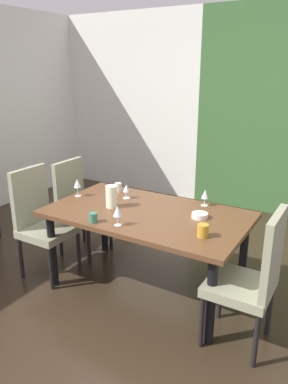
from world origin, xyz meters
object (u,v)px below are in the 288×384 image
object	(u,v)px
serving_bowl_near_shelf	(200,215)
cup_west	(203,231)
chair_right_near	(253,276)
wine_glass_north	(77,184)
cup_front	(118,188)
pitcher_near_window	(112,196)
dining_table	(147,221)
wine_glass_left	(205,195)
wine_glass_right	(126,189)
wine_glass_east	(118,212)
chair_left_near	(41,219)
chair_left_far	(78,203)
cup_south	(93,218)

from	to	relation	value
serving_bowl_near_shelf	cup_west	xyz separation A→B (m)	(0.16, -0.32, 0.03)
chair_right_near	wine_glass_north	distance (m)	1.82
cup_front	chair_right_near	bearing A→B (deg)	-21.21
pitcher_near_window	dining_table	bearing A→B (deg)	9.44
wine_glass_left	wine_glass_right	bearing A→B (deg)	-165.03
cup_west	chair_right_near	bearing A→B (deg)	-7.54
wine_glass_east	serving_bowl_near_shelf	distance (m)	0.68
chair_left_near	wine_glass_right	world-z (taller)	chair_left_near
serving_bowl_near_shelf	chair_right_near	bearing A→B (deg)	-34.10
chair_left_far	chair_left_near	size ratio (longest dim) A/B	0.96
chair_left_near	chair_right_near	world-z (taller)	chair_right_near
chair_right_near	cup_south	world-z (taller)	chair_right_near
chair_left_far	chair_right_near	xyz separation A→B (m)	(1.99, -0.54, 0.02)
dining_table	wine_glass_east	bearing A→B (deg)	-97.94
chair_left_far	chair_left_near	world-z (taller)	chair_left_near
dining_table	wine_glass_left	size ratio (longest dim) A/B	11.42
chair_left_far	wine_glass_north	distance (m)	0.46
wine_glass_east	cup_front	world-z (taller)	wine_glass_east
wine_glass_right	wine_glass_north	bearing A→B (deg)	-156.70
cup_south	chair_left_near	bearing A→B (deg)	169.51
dining_table	cup_front	size ratio (longest dim) A/B	18.48
cup_front	wine_glass_left	bearing A→B (deg)	5.14
wine_glass_east	cup_south	distance (m)	0.22
wine_glass_right	cup_west	size ratio (longest dim) A/B	1.40
dining_table	chair_right_near	distance (m)	1.04
chair_right_near	dining_table	bearing A→B (deg)	74.92
serving_bowl_near_shelf	wine_glass_left	bearing A→B (deg)	104.33
wine_glass_left	cup_south	world-z (taller)	wine_glass_left
chair_left_near	cup_front	xyz separation A→B (m)	(0.49, 0.58, 0.22)
wine_glass_north	wine_glass_left	world-z (taller)	wine_glass_north
wine_glass_north	wine_glass_left	bearing A→B (deg)	18.23
serving_bowl_near_shelf	cup_south	world-z (taller)	cup_south
chair_left_near	pitcher_near_window	size ratio (longest dim) A/B	5.27
wine_glass_right	serving_bowl_near_shelf	xyz separation A→B (m)	(0.78, -0.10, -0.07)
cup_west	pitcher_near_window	xyz separation A→B (m)	(-0.92, 0.16, 0.05)
dining_table	wine_glass_left	bearing A→B (deg)	47.06
chair_left_far	wine_glass_right	size ratio (longest dim) A/B	7.27
chair_left_far	cup_south	xyz separation A→B (m)	(0.74, -0.67, 0.23)
wine_glass_right	cup_front	xyz separation A→B (m)	(-0.17, 0.11, -0.05)
cup_west	pitcher_near_window	size ratio (longest dim) A/B	0.49
wine_glass_north	chair_left_far	bearing A→B (deg)	131.53
chair_left_near	wine_glass_right	bearing A→B (deg)	125.83
wine_glass_right	cup_south	size ratio (longest dim) A/B	1.77
serving_bowl_near_shelf	cup_west	size ratio (longest dim) A/B	1.38
chair_right_near	cup_front	distance (m)	1.63
chair_right_near	cup_west	xyz separation A→B (m)	(-0.40, 0.05, 0.23)
wine_glass_east	wine_glass_left	bearing A→B (deg)	61.05
wine_glass_left	wine_glass_north	bearing A→B (deg)	-161.77
chair_right_near	cup_south	size ratio (longest dim) A/B	13.49
chair_left_near	serving_bowl_near_shelf	distance (m)	1.50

